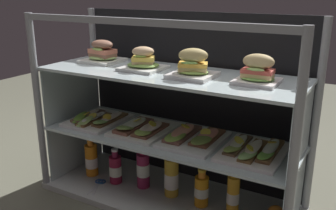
{
  "coord_description": "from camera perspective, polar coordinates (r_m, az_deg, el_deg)",
  "views": [
    {
      "loc": [
        0.84,
        -1.47,
        1.04
      ],
      "look_at": [
        0.0,
        0.0,
        0.51
      ],
      "focal_mm": 40.17,
      "sensor_mm": 36.0,
      "label": 1
    }
  ],
  "objects": [
    {
      "name": "ground_plane",
      "position": [
        1.99,
        0.0,
        -14.33
      ],
      "size": [
        6.0,
        6.0,
        0.02
      ],
      "primitive_type": "cube",
      "color": "#5E5E4D",
      "rests_on": "ground"
    },
    {
      "name": "case_base_deck",
      "position": [
        1.98,
        0.0,
        -13.69
      ],
      "size": [
        1.3,
        0.48,
        0.03
      ],
      "primitive_type": "cube",
      "color": "beige",
      "rests_on": "ground"
    },
    {
      "name": "case_frame",
      "position": [
        1.89,
        1.94,
        0.93
      ],
      "size": [
        1.3,
        0.48,
        0.93
      ],
      "color": "gray",
      "rests_on": "ground"
    },
    {
      "name": "riser_lower_tier",
      "position": [
        1.9,
        0.0,
        -9.34
      ],
      "size": [
        1.23,
        0.41,
        0.3
      ],
      "color": "silver",
      "rests_on": "case_base_deck"
    },
    {
      "name": "shelf_lower_glass",
      "position": [
        1.83,
        0.0,
        -4.89
      ],
      "size": [
        1.25,
        0.43,
        0.01
      ],
      "primitive_type": "cube",
      "color": "silver",
      "rests_on": "riser_lower_tier"
    },
    {
      "name": "riser_upper_tier",
      "position": [
        1.78,
        0.0,
        -0.21
      ],
      "size": [
        1.23,
        0.41,
        0.3
      ],
      "color": "silver",
      "rests_on": "shelf_lower_glass"
    },
    {
      "name": "shelf_upper_glass",
      "position": [
        1.74,
        0.0,
        4.72
      ],
      "size": [
        1.25,
        0.43,
        0.01
      ],
      "primitive_type": "cube",
      "color": "silver",
      "rests_on": "riser_upper_tier"
    },
    {
      "name": "plated_roll_sandwich_center",
      "position": [
        2.01,
        -9.9,
        7.71
      ],
      "size": [
        0.19,
        0.19,
        0.12
      ],
      "color": "white",
      "rests_on": "shelf_upper_glass"
    },
    {
      "name": "plated_roll_sandwich_mid_left",
      "position": [
        1.8,
        -3.71,
        6.55
      ],
      "size": [
        0.19,
        0.19,
        0.11
      ],
      "color": "white",
      "rests_on": "shelf_upper_glass"
    },
    {
      "name": "plated_roll_sandwich_far_left",
      "position": [
        1.64,
        3.8,
        5.85
      ],
      "size": [
        0.19,
        0.19,
        0.13
      ],
      "color": "white",
      "rests_on": "shelf_upper_glass"
    },
    {
      "name": "plated_roll_sandwich_mid_right",
      "position": [
        1.57,
        13.46,
        4.93
      ],
      "size": [
        0.17,
        0.17,
        0.12
      ],
      "color": "white",
      "rests_on": "shelf_upper_glass"
    },
    {
      "name": "open_sandwich_tray_center",
      "position": [
        2.03,
        -10.74,
        -2.12
      ],
      "size": [
        0.26,
        0.32,
        0.06
      ],
      "color": "white",
      "rests_on": "shelf_lower_glass"
    },
    {
      "name": "open_sandwich_tray_mid_left",
      "position": [
        1.87,
        -3.94,
        -3.54
      ],
      "size": [
        0.26,
        0.32,
        0.06
      ],
      "color": "white",
      "rests_on": "shelf_lower_glass"
    },
    {
      "name": "open_sandwich_tray_far_left",
      "position": [
        1.76,
        3.82,
        -4.91
      ],
      "size": [
        0.26,
        0.32,
        0.06
      ],
      "color": "white",
      "rests_on": "shelf_lower_glass"
    },
    {
      "name": "open_sandwich_tray_near_left_corner",
      "position": [
        1.66,
        12.82,
        -6.75
      ],
      "size": [
        0.26,
        0.32,
        0.06
      ],
      "color": "white",
      "rests_on": "shelf_lower_glass"
    },
    {
      "name": "juice_bottle_front_right_end",
      "position": [
        2.16,
        -11.54,
        -8.06
      ],
      "size": [
        0.07,
        0.07,
        0.24
      ],
      "color": "orange",
      "rests_on": "case_base_deck"
    },
    {
      "name": "juice_bottle_front_left_end",
      "position": [
        2.06,
        -7.98,
        -9.58
      ],
      "size": [
        0.07,
        0.07,
        0.19
      ],
      "color": "maroon",
      "rests_on": "case_base_deck"
    },
    {
      "name": "juice_bottle_front_fourth",
      "position": [
        1.99,
        -3.82,
        -9.67
      ],
      "size": [
        0.07,
        0.07,
        0.24
      ],
      "color": "#90214A",
      "rests_on": "case_base_deck"
    },
    {
      "name": "juice_bottle_back_left",
      "position": [
        1.91,
        0.51,
        -10.91
      ],
      "size": [
        0.07,
        0.07,
        0.24
      ],
      "color": "gold",
      "rests_on": "case_base_deck"
    },
    {
      "name": "juice_bottle_back_right",
      "position": [
        1.85,
        5.11,
        -12.73
      ],
      "size": [
        0.07,
        0.07,
        0.19
      ],
      "color": "orange",
      "rests_on": "case_base_deck"
    },
    {
      "name": "juice_bottle_back_center",
      "position": [
        1.79,
        9.85,
        -13.21
      ],
      "size": [
        0.06,
        0.06,
        0.25
      ],
      "color": "orange",
      "rests_on": "case_base_deck"
    },
    {
      "name": "kitchen_scissors",
      "position": [
        2.09,
        -10.4,
        -11.58
      ],
      "size": [
        0.1,
        0.16,
        0.01
      ],
      "color": "silver",
      "rests_on": "case_base_deck"
    }
  ]
}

